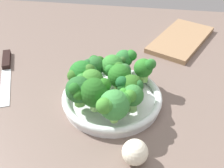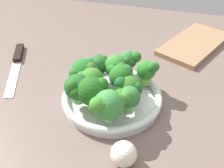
# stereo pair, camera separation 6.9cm
# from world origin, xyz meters

# --- Properties ---
(ground_plane) EXTENTS (1.30, 1.30, 0.03)m
(ground_plane) POSITION_xyz_m (0.00, 0.00, -0.01)
(ground_plane) COLOR #705E54
(bowl) EXTENTS (0.25, 0.25, 0.03)m
(bowl) POSITION_xyz_m (0.01, -0.04, 0.02)
(bowl) COLOR white
(bowl) RESTS_ON ground_plane
(broccoli_floret_0) EXTENTS (0.06, 0.06, 0.07)m
(broccoli_floret_0) POSITION_xyz_m (-0.04, -0.09, 0.07)
(broccoli_floret_0) COLOR #84C467
(broccoli_floret_0) RESTS_ON bowl
(broccoli_floret_1) EXTENTS (0.06, 0.07, 0.07)m
(broccoli_floret_1) POSITION_xyz_m (-0.00, 0.01, 0.07)
(broccoli_floret_1) COLOR #95CB64
(broccoli_floret_1) RESTS_ON bowl
(broccoli_floret_2) EXTENTS (0.06, 0.06, 0.07)m
(broccoli_floret_2) POSITION_xyz_m (0.07, -0.03, 0.07)
(broccoli_floret_2) COLOR #89C366
(broccoli_floret_2) RESTS_ON bowl
(broccoli_floret_3) EXTENTS (0.07, 0.06, 0.07)m
(broccoli_floret_3) POSITION_xyz_m (-0.04, 0.03, 0.07)
(broccoli_floret_3) COLOR #75BC53
(broccoli_floret_3) RESTS_ON bowl
(broccoli_floret_4) EXTENTS (0.05, 0.06, 0.07)m
(broccoli_floret_4) POSITION_xyz_m (0.08, -0.11, 0.07)
(broccoli_floret_4) COLOR #81C357
(broccoli_floret_4) RESTS_ON bowl
(broccoli_floret_5) EXTENTS (0.07, 0.07, 0.07)m
(broccoli_floret_5) POSITION_xyz_m (0.03, 0.04, 0.07)
(broccoli_floret_5) COLOR #8ACD57
(broccoli_floret_5) RESTS_ON bowl
(broccoli_floret_6) EXTENTS (0.05, 0.06, 0.07)m
(broccoli_floret_6) POSITION_xyz_m (0.11, -0.06, 0.08)
(broccoli_floret_6) COLOR #84C658
(broccoli_floret_6) RESTS_ON bowl
(broccoli_floret_7) EXTENTS (0.07, 0.06, 0.07)m
(broccoli_floret_7) POSITION_xyz_m (0.04, -0.05, 0.07)
(broccoli_floret_7) COLOR #8DC857
(broccoli_floret_7) RESTS_ON bowl
(broccoli_floret_8) EXTENTS (0.06, 0.05, 0.06)m
(broccoli_floret_8) POSITION_xyz_m (0.07, 0.02, 0.07)
(broccoli_floret_8) COLOR #82C357
(broccoli_floret_8) RESTS_ON bowl
(broccoli_floret_9) EXTENTS (0.07, 0.07, 0.08)m
(broccoli_floret_9) POSITION_xyz_m (-0.05, -0.01, 0.08)
(broccoli_floret_9) COLOR #94CE6C
(broccoli_floret_9) RESTS_ON bowl
(broccoli_floret_10) EXTENTS (0.07, 0.07, 0.08)m
(broccoli_floret_10) POSITION_xyz_m (-0.08, -0.05, 0.08)
(broccoli_floret_10) COLOR #9CCF64
(broccoli_floret_10) RESTS_ON bowl
(broccoli_floret_11) EXTENTS (0.06, 0.07, 0.06)m
(broccoli_floret_11) POSITION_xyz_m (-0.00, -0.08, 0.07)
(broccoli_floret_11) COLOR #8FC55F
(broccoli_floret_11) RESTS_ON bowl
(knife) EXTENTS (0.25, 0.13, 0.01)m
(knife) POSITION_xyz_m (0.11, 0.30, 0.01)
(knife) COLOR silver
(knife) RESTS_ON ground_plane
(cutting_board) EXTENTS (0.31, 0.24, 0.02)m
(cutting_board) POSITION_xyz_m (0.37, -0.22, 0.01)
(cutting_board) COLOR #997552
(cutting_board) RESTS_ON ground_plane
(garlic_bulb) EXTENTS (0.05, 0.05, 0.05)m
(garlic_bulb) POSITION_xyz_m (-0.16, -0.11, 0.03)
(garlic_bulb) COLOR white
(garlic_bulb) RESTS_ON ground_plane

